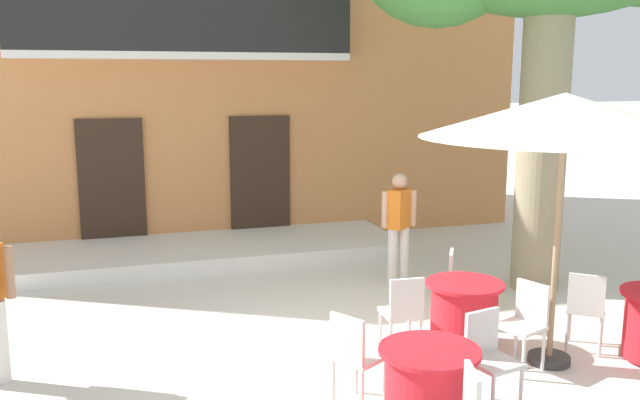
% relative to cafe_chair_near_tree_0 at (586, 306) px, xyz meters
% --- Properties ---
extents(ground_plane, '(120.00, 120.00, 0.00)m').
position_rel_cafe_chair_near_tree_0_xyz_m(ground_plane, '(-2.65, 1.16, -0.53)').
color(ground_plane, silver).
extents(building_facade, '(13.00, 5.09, 7.50)m').
position_rel_cafe_chair_near_tree_0_xyz_m(building_facade, '(-3.59, 8.15, 3.22)').
color(building_facade, '#CC844C').
rests_on(building_facade, ground).
extents(entrance_step_platform, '(6.76, 2.03, 0.25)m').
position_rel_cafe_chair_near_tree_0_xyz_m(entrance_step_platform, '(-3.59, 5.15, -0.40)').
color(entrance_step_platform, silver).
rests_on(entrance_step_platform, ground).
extents(cafe_chair_near_tree_0, '(0.56, 0.56, 0.91)m').
position_rel_cafe_chair_near_tree_0_xyz_m(cafe_chair_near_tree_0, '(0.00, 0.00, 0.00)').
color(cafe_chair_near_tree_0, silver).
rests_on(cafe_chair_near_tree_0, ground).
extents(cafe_table_middle, '(0.86, 0.86, 0.76)m').
position_rel_cafe_chair_near_tree_0_xyz_m(cafe_table_middle, '(-1.22, 0.50, -0.14)').
color(cafe_table_middle, red).
rests_on(cafe_table_middle, ground).
extents(cafe_chair_middle_0, '(0.52, 0.52, 0.91)m').
position_rel_cafe_chair_near_tree_0_xyz_m(cafe_chair_middle_0, '(-0.88, -0.17, 0.00)').
color(cafe_chair_middle_0, silver).
rests_on(cafe_chair_middle_0, ground).
extents(cafe_chair_middle_1, '(0.55, 0.55, 0.91)m').
position_rel_cafe_chair_near_tree_0_xyz_m(cafe_chair_middle_1, '(-0.91, 1.19, 0.00)').
color(cafe_chair_middle_1, silver).
rests_on(cafe_chair_middle_1, ground).
extents(cafe_chair_middle_2, '(0.43, 0.43, 0.91)m').
position_rel_cafe_chair_near_tree_0_xyz_m(cafe_chair_middle_2, '(-1.97, 0.48, 0.00)').
color(cafe_chair_middle_2, silver).
rests_on(cafe_chair_middle_2, ground).
extents(cafe_table_front, '(0.86, 0.86, 0.76)m').
position_rel_cafe_chair_near_tree_0_xyz_m(cafe_table_front, '(-2.43, -1.07, -0.14)').
color(cafe_table_front, red).
rests_on(cafe_table_front, ground).
extents(cafe_chair_front_1, '(0.48, 0.48, 0.91)m').
position_rel_cafe_chair_near_tree_0_xyz_m(cafe_chair_front_1, '(-1.71, -0.83, 0.00)').
color(cafe_chair_front_1, silver).
rests_on(cafe_chair_front_1, ground).
extents(cafe_chair_front_2, '(0.55, 0.55, 0.91)m').
position_rel_cafe_chair_near_tree_0_xyz_m(cafe_chair_front_2, '(-2.88, -0.46, 0.00)').
color(cafe_chair_front_2, silver).
rests_on(cafe_chair_front_2, ground).
extents(cafe_umbrella, '(2.90, 2.90, 2.85)m').
position_rel_cafe_chair_near_tree_0_xyz_m(cafe_umbrella, '(-0.55, -0.14, 2.08)').
color(cafe_umbrella, '#997A56').
rests_on(cafe_umbrella, ground).
extents(pedestrian_mid_plaza, '(0.53, 0.38, 1.66)m').
position_rel_cafe_chair_near_tree_0_xyz_m(pedestrian_mid_plaza, '(-1.00, 2.80, 0.41)').
color(pedestrian_mid_plaza, silver).
rests_on(pedestrian_mid_plaza, ground).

